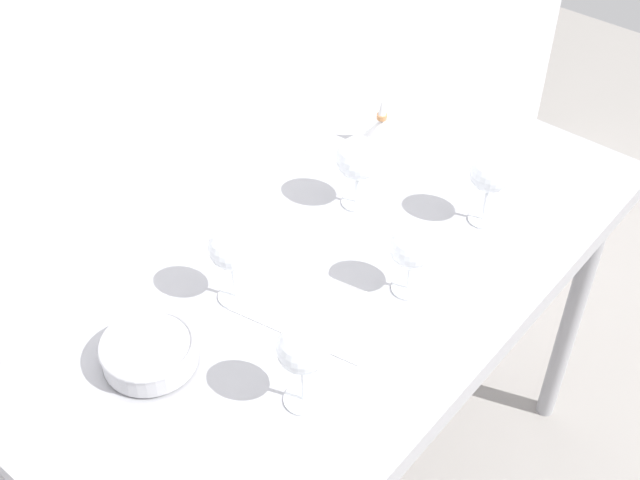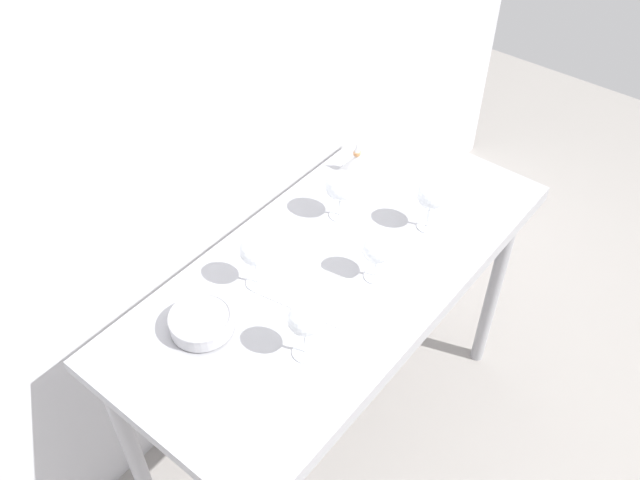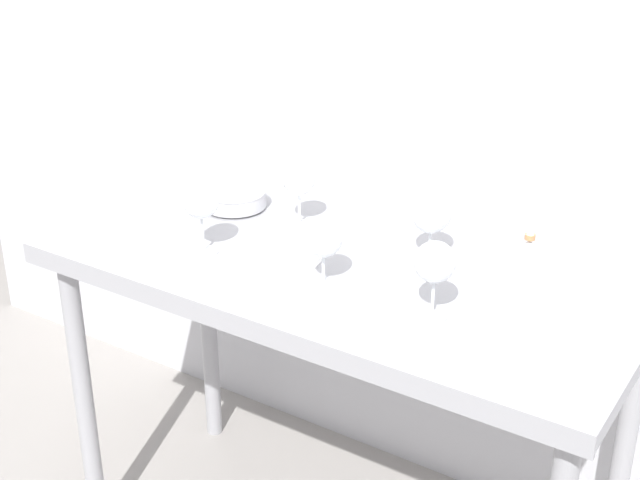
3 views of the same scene
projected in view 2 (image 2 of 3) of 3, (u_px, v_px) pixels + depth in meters
The scene contains 11 objects.
ground_plane at pixel (332, 428), 2.57m from camera, with size 6.00×6.00×0.00m, color gray.
back_wall at pixel (199, 84), 1.89m from camera, with size 3.80×0.04×2.60m, color #BCBCC1.
steel_counter at pixel (337, 288), 2.01m from camera, with size 1.40×0.65×0.90m.
wine_glass_near_center at pixel (377, 249), 1.83m from camera, with size 0.08×0.08×0.15m.
wine_glass_far_right at pixel (340, 186), 2.01m from camera, with size 0.09×0.09×0.17m.
wine_glass_near_left at pixel (305, 321), 1.63m from camera, with size 0.08×0.08×0.18m.
wine_glass_near_right at pixel (431, 196), 1.97m from camera, with size 0.09×0.09×0.17m.
wine_glass_far_left at pixel (255, 252), 1.80m from camera, with size 0.08×0.08×0.17m.
tasting_sheet_upper at pixel (311, 290), 1.87m from camera, with size 0.17×0.27×0.00m, color white.
tasting_bowl at pixel (201, 321), 1.75m from camera, with size 0.17×0.17×0.05m.
decanter_funnel at pixel (356, 163), 2.22m from camera, with size 0.11×0.11×0.13m.
Camera 2 is at (-1.08, -0.81, 2.30)m, focal length 38.11 mm.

